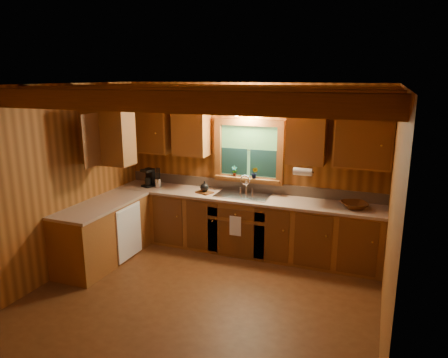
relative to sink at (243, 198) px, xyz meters
name	(u,v)px	position (x,y,z in m)	size (l,w,h in m)	color
room	(199,198)	(0.00, -1.60, 0.44)	(4.20, 4.20, 4.20)	#532D14
ceiling_beams	(198,95)	(0.00, -1.60, 1.63)	(4.20, 2.54, 0.18)	brown
base_cabinets	(205,227)	(-0.49, -0.32, -0.43)	(4.20, 2.22, 0.86)	brown
countertop	(206,199)	(-0.48, -0.31, 0.02)	(4.20, 2.24, 0.04)	tan
backsplash	(248,186)	(0.00, 0.28, 0.12)	(4.20, 0.02, 0.16)	#9D8169
dishwasher_panel	(129,232)	(-1.47, -0.92, -0.43)	(0.02, 0.60, 0.80)	white
upper_cabinets	(204,135)	(-0.56, -0.18, 0.98)	(4.19, 1.77, 0.78)	brown
window	(249,153)	(0.00, 0.26, 0.67)	(1.12, 0.08, 1.00)	brown
window_sill	(247,179)	(0.00, 0.22, 0.26)	(1.06, 0.14, 0.04)	brown
wall_sconce	(247,112)	(0.00, 0.14, 1.31)	(0.45, 0.21, 0.17)	black
paper_towel_roll	(303,172)	(0.92, -0.07, 0.51)	(0.11, 0.11, 0.27)	white
dish_towel	(235,226)	(0.00, -0.34, -0.34)	(0.18, 0.01, 0.30)	white
sink	(243,198)	(0.00, 0.00, 0.00)	(0.82, 0.48, 0.43)	silver
coffee_maker	(149,178)	(-1.64, -0.02, 0.19)	(0.17, 0.21, 0.30)	black
utensil_crock	(158,182)	(-1.47, -0.03, 0.13)	(0.12, 0.12, 0.33)	silver
cutting_board	(205,192)	(-0.61, -0.08, 0.06)	(0.25, 0.18, 0.02)	#582F12
teakettle	(204,187)	(-0.61, -0.08, 0.14)	(0.14, 0.14, 0.17)	black
wicker_basket	(354,205)	(1.65, -0.04, 0.09)	(0.36, 0.36, 0.09)	#48230C
potted_plant_left	(234,171)	(-0.22, 0.21, 0.37)	(0.09, 0.06, 0.17)	#582F12
potted_plant_right	(255,173)	(0.13, 0.19, 0.38)	(0.10, 0.08, 0.18)	#582F12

